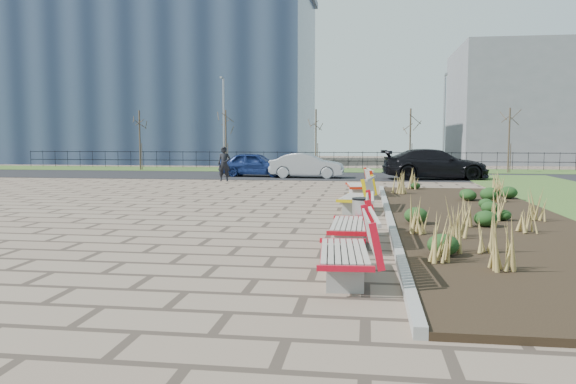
# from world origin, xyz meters

# --- Properties ---
(ground) EXTENTS (120.00, 120.00, 0.00)m
(ground) POSITION_xyz_m (0.00, 0.00, 0.00)
(ground) COLOR brown
(ground) RESTS_ON ground
(planting_bed) EXTENTS (4.50, 18.00, 0.10)m
(planting_bed) POSITION_xyz_m (6.25, 5.00, 0.05)
(planting_bed) COLOR black
(planting_bed) RESTS_ON ground
(planting_curb) EXTENTS (0.16, 18.00, 0.15)m
(planting_curb) POSITION_xyz_m (3.92, 5.00, 0.07)
(planting_curb) COLOR gray
(planting_curb) RESTS_ON ground
(grass_verge_far) EXTENTS (80.00, 5.00, 0.04)m
(grass_verge_far) POSITION_xyz_m (0.00, 28.00, 0.02)
(grass_verge_far) COLOR #33511E
(grass_verge_far) RESTS_ON ground
(road) EXTENTS (80.00, 7.00, 0.02)m
(road) POSITION_xyz_m (0.00, 22.00, 0.01)
(road) COLOR black
(road) RESTS_ON ground
(bench_a) EXTENTS (1.03, 2.15, 1.00)m
(bench_a) POSITION_xyz_m (3.00, -1.53, 0.50)
(bench_a) COLOR red
(bench_a) RESTS_ON ground
(bench_b) EXTENTS (0.91, 2.11, 1.00)m
(bench_b) POSITION_xyz_m (3.00, 1.26, 0.50)
(bench_b) COLOR red
(bench_b) RESTS_ON ground
(bench_c) EXTENTS (1.17, 2.20, 1.00)m
(bench_c) POSITION_xyz_m (3.00, 6.56, 0.50)
(bench_c) COLOR gold
(bench_c) RESTS_ON ground
(bench_d) EXTENTS (1.12, 2.18, 1.00)m
(bench_d) POSITION_xyz_m (3.00, 10.75, 0.50)
(bench_d) COLOR red
(bench_d) RESTS_ON ground
(litter_bin) EXTENTS (0.45, 0.45, 0.81)m
(litter_bin) POSITION_xyz_m (3.24, 2.55, 0.41)
(litter_bin) COLOR #B2B2B7
(litter_bin) RESTS_ON ground
(pedestrian) EXTENTS (0.70, 0.51, 1.75)m
(pedestrian) POSITION_xyz_m (-3.81, 17.58, 0.87)
(pedestrian) COLOR black
(pedestrian) RESTS_ON ground
(car_blue) EXTENTS (4.09, 1.96, 1.35)m
(car_blue) POSITION_xyz_m (-2.95, 21.10, 0.69)
(car_blue) COLOR navy
(car_blue) RESTS_ON road
(car_silver) EXTENTS (4.04, 1.43, 1.33)m
(car_silver) POSITION_xyz_m (0.07, 20.44, 0.68)
(car_silver) COLOR gray
(car_silver) RESTS_ON road
(car_black) EXTENTS (5.65, 2.74, 1.59)m
(car_black) POSITION_xyz_m (6.83, 20.20, 0.81)
(car_black) COLOR black
(car_black) RESTS_ON road
(tree_a) EXTENTS (1.40, 1.40, 4.00)m
(tree_a) POSITION_xyz_m (-12.00, 26.50, 2.04)
(tree_a) COLOR #4C3D2D
(tree_a) RESTS_ON grass_verge_far
(tree_b) EXTENTS (1.40, 1.40, 4.00)m
(tree_b) POSITION_xyz_m (-6.00, 26.50, 2.04)
(tree_b) COLOR #4C3D2D
(tree_b) RESTS_ON grass_verge_far
(tree_c) EXTENTS (1.40, 1.40, 4.00)m
(tree_c) POSITION_xyz_m (0.00, 26.50, 2.04)
(tree_c) COLOR #4C3D2D
(tree_c) RESTS_ON grass_verge_far
(tree_d) EXTENTS (1.40, 1.40, 4.00)m
(tree_d) POSITION_xyz_m (6.00, 26.50, 2.04)
(tree_d) COLOR #4C3D2D
(tree_d) RESTS_ON grass_verge_far
(tree_e) EXTENTS (1.40, 1.40, 4.00)m
(tree_e) POSITION_xyz_m (12.00, 26.50, 2.04)
(tree_e) COLOR #4C3D2D
(tree_e) RESTS_ON grass_verge_far
(lamp_west) EXTENTS (0.24, 0.60, 6.00)m
(lamp_west) POSITION_xyz_m (-6.00, 26.00, 3.04)
(lamp_west) COLOR gray
(lamp_west) RESTS_ON grass_verge_far
(lamp_east) EXTENTS (0.24, 0.60, 6.00)m
(lamp_east) POSITION_xyz_m (8.00, 26.00, 3.04)
(lamp_east) COLOR gray
(lamp_east) RESTS_ON grass_verge_far
(railing_fence) EXTENTS (44.00, 0.10, 1.20)m
(railing_fence) POSITION_xyz_m (0.00, 29.50, 0.64)
(railing_fence) COLOR black
(railing_fence) RESTS_ON grass_verge_far
(building_glass) EXTENTS (40.00, 14.00, 15.00)m
(building_glass) POSITION_xyz_m (-22.00, 40.00, 7.50)
(building_glass) COLOR #192338
(building_glass) RESTS_ON ground
(building_grey) EXTENTS (18.00, 12.00, 10.00)m
(building_grey) POSITION_xyz_m (20.00, 42.00, 5.00)
(building_grey) COLOR slate
(building_grey) RESTS_ON ground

